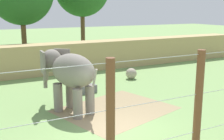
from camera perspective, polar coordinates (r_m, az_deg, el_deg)
The scene contains 7 objects.
ground_plane at distance 11.44m, azimuth 0.80°, elevation -11.98°, with size 120.00×120.00×0.00m, color #759956.
dirt_patch at distance 13.65m, azimuth 0.76°, elevation -7.86°, with size 4.98×4.08×0.01m, color #937F5B.
embankment_wall at distance 21.30m, azimuth -13.55°, elevation 2.14°, with size 36.00×1.80×2.18m, color tan.
elephant at distance 13.09m, azimuth -8.62°, elevation -0.48°, with size 2.28×3.57×2.79m.
enrichment_ball at distance 19.36m, azimuth 3.87°, elevation -0.71°, with size 0.74×0.74×0.74m, color tan.
cable_fence at distance 8.85m, azimuth 8.94°, elevation -7.66°, with size 11.22×0.26×3.40m.
feed_trough at distance 16.18m, azimuth -5.57°, elevation -3.89°, with size 1.43×0.58×0.44m.
Camera 1 is at (-4.93, -9.20, 4.69)m, focal length 45.74 mm.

